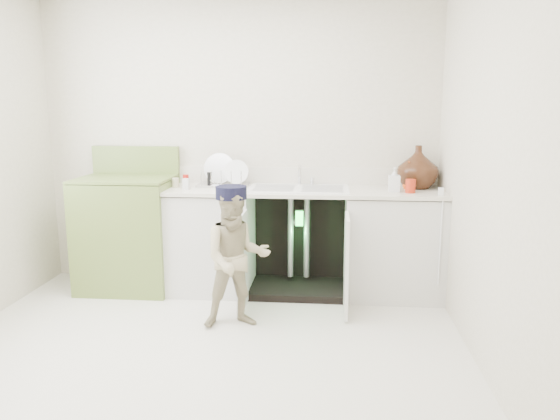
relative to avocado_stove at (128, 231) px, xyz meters
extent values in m
plane|color=beige|center=(0.94, -1.18, -0.51)|extent=(3.50, 3.50, 0.00)
cube|color=beige|center=(0.94, 0.32, 0.74)|extent=(3.50, 2.50, 0.02)
cube|color=beige|center=(0.94, -2.68, 0.74)|extent=(3.50, 2.50, 0.02)
cube|color=beige|center=(2.69, -1.18, 0.74)|extent=(2.50, 3.00, 0.02)
cube|color=silver|center=(0.69, 0.02, -0.08)|extent=(0.80, 0.60, 0.86)
cube|color=silver|center=(2.29, 0.02, -0.08)|extent=(0.80, 0.60, 0.86)
cube|color=black|center=(1.49, 0.29, -0.08)|extent=(0.80, 0.06, 0.86)
cube|color=black|center=(1.49, 0.02, -0.48)|extent=(0.80, 0.60, 0.06)
cylinder|color=gray|center=(1.42, 0.12, -0.06)|extent=(0.05, 0.05, 0.70)
cylinder|color=gray|center=(1.56, 0.12, -0.06)|extent=(0.05, 0.05, 0.70)
cylinder|color=gray|center=(1.49, 0.07, 0.11)|extent=(0.07, 0.18, 0.07)
cube|color=silver|center=(1.09, -0.48, -0.11)|extent=(0.03, 0.40, 0.76)
cube|color=silver|center=(1.89, -0.48, -0.11)|extent=(0.02, 0.40, 0.76)
cube|color=beige|center=(1.49, 0.02, 0.38)|extent=(2.44, 0.64, 0.03)
cube|color=beige|center=(1.49, 0.31, 0.47)|extent=(2.44, 0.02, 0.15)
cube|color=white|center=(1.49, 0.02, 0.39)|extent=(0.85, 0.55, 0.02)
cube|color=gray|center=(1.28, 0.02, 0.40)|extent=(0.34, 0.40, 0.01)
cube|color=gray|center=(1.69, 0.02, 0.40)|extent=(0.34, 0.40, 0.01)
cylinder|color=silver|center=(1.49, 0.24, 0.48)|extent=(0.03, 0.03, 0.17)
cylinder|color=silver|center=(1.49, 0.18, 0.56)|extent=(0.02, 0.14, 0.02)
cylinder|color=silver|center=(1.60, 0.24, 0.43)|extent=(0.04, 0.04, 0.06)
cylinder|color=white|center=(2.62, -0.29, 0.04)|extent=(0.01, 0.01, 0.70)
cube|color=white|center=(2.62, -0.20, 0.42)|extent=(0.04, 0.02, 0.06)
cube|color=silver|center=(0.83, 0.14, 0.40)|extent=(0.43, 0.29, 0.02)
cylinder|color=silver|center=(0.79, 0.16, 0.48)|extent=(0.27, 0.10, 0.26)
cylinder|color=white|center=(0.94, 0.14, 0.47)|extent=(0.21, 0.06, 0.21)
cylinder|color=silver|center=(0.65, 0.04, 0.48)|extent=(0.01, 0.01, 0.12)
cylinder|color=silver|center=(0.74, 0.04, 0.48)|extent=(0.01, 0.01, 0.12)
cylinder|color=silver|center=(0.83, 0.04, 0.48)|extent=(0.01, 0.01, 0.12)
cylinder|color=silver|center=(0.91, 0.04, 0.48)|extent=(0.01, 0.01, 0.12)
cylinder|color=silver|center=(1.00, 0.04, 0.48)|extent=(0.01, 0.01, 0.12)
imported|color=#432C13|center=(2.49, 0.16, 0.57)|extent=(0.34, 0.34, 0.36)
imported|color=#F24B0C|center=(2.41, 0.12, 0.51)|extent=(0.09, 0.09, 0.23)
imported|color=silver|center=(2.27, -0.04, 0.49)|extent=(0.09, 0.09, 0.20)
cylinder|color=#B3250F|center=(2.40, -0.10, 0.45)|extent=(0.08, 0.08, 0.11)
cylinder|color=#A6140E|center=(0.50, 0.10, 0.44)|extent=(0.05, 0.05, 0.10)
cylinder|color=#B8B187|center=(0.43, 0.02, 0.43)|extent=(0.06, 0.06, 0.08)
cylinder|color=black|center=(0.71, 0.14, 0.45)|extent=(0.04, 0.04, 0.12)
cube|color=silver|center=(0.55, -0.08, 0.44)|extent=(0.05, 0.05, 0.09)
cube|color=olive|center=(0.00, -0.01, -0.03)|extent=(0.79, 0.65, 0.96)
cube|color=olive|center=(0.00, -0.01, 0.47)|extent=(0.79, 0.65, 0.02)
cube|color=olive|center=(0.00, 0.28, 0.60)|extent=(0.79, 0.06, 0.25)
cylinder|color=black|center=(-0.20, -0.17, 0.46)|extent=(0.18, 0.18, 0.02)
cylinder|color=silver|center=(-0.20, -0.17, 0.47)|extent=(0.21, 0.21, 0.01)
cylinder|color=black|center=(-0.20, 0.15, 0.46)|extent=(0.18, 0.18, 0.02)
cylinder|color=silver|center=(-0.20, 0.15, 0.47)|extent=(0.21, 0.21, 0.01)
cylinder|color=black|center=(0.20, -0.17, 0.46)|extent=(0.18, 0.18, 0.02)
cylinder|color=silver|center=(0.20, -0.17, 0.47)|extent=(0.21, 0.21, 0.01)
cylinder|color=black|center=(0.20, 0.15, 0.46)|extent=(0.18, 0.18, 0.02)
cylinder|color=silver|center=(0.20, 0.15, 0.47)|extent=(0.21, 0.21, 0.01)
imported|color=tan|center=(1.09, -0.77, 0.00)|extent=(0.59, 0.52, 1.02)
cylinder|color=black|center=(1.09, -0.77, 0.48)|extent=(0.28, 0.28, 0.09)
cube|color=black|center=(1.06, -0.67, 0.45)|extent=(0.19, 0.14, 0.01)
cube|color=black|center=(1.52, -0.32, 0.21)|extent=(0.07, 0.01, 0.14)
cube|color=#26F23F|center=(1.52, -0.33, 0.21)|extent=(0.06, 0.00, 0.12)
camera|label=1|loc=(1.75, -4.51, 1.10)|focal=35.00mm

